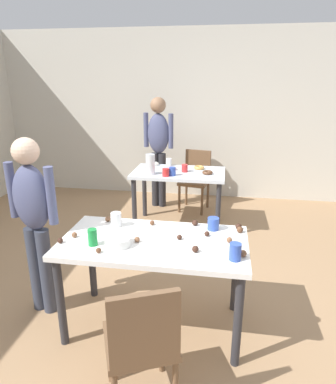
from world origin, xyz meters
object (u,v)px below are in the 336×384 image
Objects in this scene: pitcher_far at (150,164)px; person_adult_far at (158,142)px; chair_near_table at (142,341)px; chair_far_table at (196,176)px; soda_can at (93,237)px; dining_table_near at (154,252)px; person_girl_near at (34,213)px; mixing_bowl at (118,241)px; dining_table_far at (179,180)px.

person_adult_far is at bearing 94.51° from pitcher_far.
chair_near_table is at bearing -79.11° from pitcher_far.
person_adult_far reaches higher than chair_far_table.
person_adult_far is (-0.56, 0.02, 0.49)m from chair_far_table.
chair_near_table is 0.83m from soda_can.
person_adult_far is at bearing 100.06° from dining_table_near.
chair_far_table is 0.74m from person_adult_far.
person_adult_far is at bearing 79.36° from person_girl_near.
chair_near_table reaches higher than mixing_bowl.
person_adult_far is (-0.40, 0.71, 0.34)m from dining_table_far.
dining_table_far is 0.88m from person_adult_far.
dining_table_far is 0.79× the size of person_girl_near.
chair_near_table is 4.65× the size of mixing_bowl.
person_adult_far is 13.29× the size of soda_can.
chair_far_table reaches higher than dining_table_near.
dining_table_near is 1.83m from pitcher_far.
chair_far_table is 1.08m from pitcher_far.
chair_near_table is 0.75m from mixing_bowl.
chair_far_table is at bearing 76.82° from dining_table_far.
dining_table_near is 2.73m from person_adult_far.
dining_table_near is at bearing -87.75° from dining_table_far.
dining_table_far is at bearing 92.25° from dining_table_near.
chair_far_table is at bearing 89.88° from chair_near_table.
chair_near_table is at bearing -36.88° from person_girl_near.
pitcher_far is at bearing 100.89° from chair_near_table.
pitcher_far is at bearing -150.20° from dining_table_far.
soda_can reaches higher than dining_table_near.
chair_far_table is 0.54× the size of person_adult_far.
dining_table_near is 5.49× the size of pitcher_far.
person_girl_near is at bearing -100.64° from person_adult_far.
chair_near_table reaches higher than dining_table_near.
pitcher_far reaches higher than mixing_bowl.
person_girl_near is (-1.05, -2.60, 0.38)m from chair_far_table.
person_adult_far reaches higher than person_girl_near.
dining_table_near is 0.29m from mixing_bowl.
soda_can is 0.49× the size of pitcher_far.
chair_near_table is at bearing -83.85° from dining_table_near.
dining_table_near is 2.66m from chair_far_table.
pitcher_far is at bearing -118.97° from chair_far_table.
person_adult_far reaches higher than dining_table_near.
person_adult_far is (-0.47, 2.67, 0.33)m from dining_table_near.
pitcher_far is at bearing 102.82° from dining_table_near.
chair_near_table is at bearing -90.12° from chair_far_table.
chair_near_table and chair_far_table have the same top height.
chair_far_table is 2.83m from person_girl_near.
chair_far_table reaches higher than dining_table_far.
person_girl_near is 0.59m from soda_can.
chair_near_table is 0.54× the size of person_adult_far.
dining_table_far is at bearing 29.80° from pitcher_far.
soda_can is (-0.41, -0.15, 0.16)m from dining_table_near.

